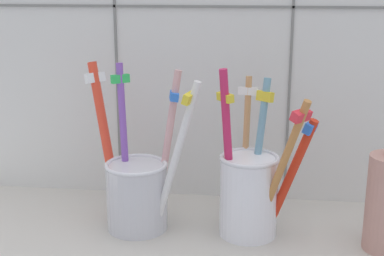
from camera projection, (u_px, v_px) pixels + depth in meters
The scene contains 4 objects.
counter_slab at pixel (191, 241), 60.70cm from camera, with size 64.00×22.00×2.00cm, color #BCB7AD.
tile_wall_back at pixel (203, 36), 66.41cm from camera, with size 64.00×2.20×45.00cm.
toothbrush_cup_left at pixel (137, 187), 60.66cm from camera, with size 14.07×8.73×18.50cm.
toothbrush_cup_right at pixel (250, 189), 58.88cm from camera, with size 10.57×9.71×18.56cm.
Camera 1 is at (6.61, -54.69, 29.45)cm, focal length 50.89 mm.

